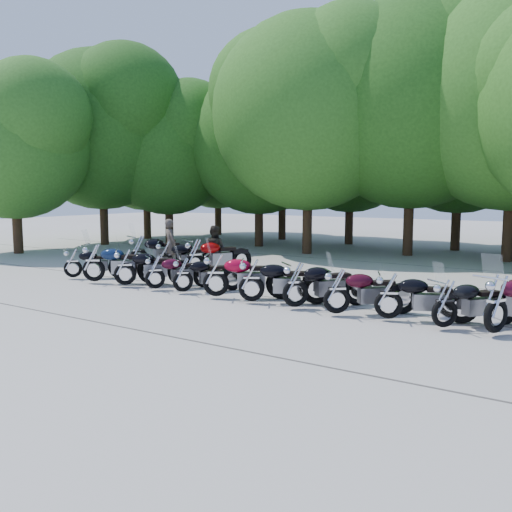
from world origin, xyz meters
The scene contains 29 objects.
ground centered at (0.00, 0.00, 0.00)m, with size 90.00×90.00×0.00m, color gray.
tree_0 centered at (-15.42, 12.98, 5.45)m, with size 7.50×7.50×9.21m.
tree_1 centered at (-12.04, 11.24, 5.06)m, with size 6.97×6.97×8.55m.
tree_2 centered at (-7.25, 12.84, 5.31)m, with size 7.31×7.31×8.97m.
tree_3 centered at (-3.57, 11.24, 6.32)m, with size 8.70×8.70×10.67m.
tree_4 centered at (0.54, 13.09, 6.64)m, with size 9.13×9.13×11.20m.
tree_9 centered at (-13.53, 17.59, 5.52)m, with size 7.59×7.59×9.32m.
tree_10 centered at (-8.29, 16.97, 5.66)m, with size 7.78×7.78×9.55m.
tree_11 centered at (-3.76, 16.43, 5.49)m, with size 7.56×7.56×9.28m.
tree_12 centered at (1.80, 16.47, 5.72)m, with size 7.88×7.88×9.67m.
tree_16 centered at (-14.83, 4.00, 5.06)m, with size 6.97×6.97×8.55m.
tree_17 centered at (-14.68, 9.00, 6.04)m, with size 8.31×8.31×10.20m.
motorcycle_0 centered at (-6.55, 0.55, 0.58)m, with size 0.62×2.04×1.15m, color black, non-canonical shape.
motorcycle_1 centered at (-5.30, 0.35, 0.71)m, with size 0.76×2.50×1.41m, color #0C1B38, non-canonical shape.
motorcycle_2 centered at (-4.01, 0.45, 0.65)m, with size 0.70×2.30×1.30m, color black, non-canonical shape.
motorcycle_3 centered at (-2.86, 0.52, 0.58)m, with size 0.62×2.05×1.16m, color #3C081A, non-canonical shape.
motorcycle_4 centered at (-1.85, 0.58, 0.58)m, with size 0.62×2.04×1.15m, color black, non-canonical shape.
motorcycle_5 centered at (-0.64, 0.53, 0.69)m, with size 0.74×2.44×1.38m, color maroon, non-canonical shape.
motorcycle_6 centered at (0.50, 0.52, 0.65)m, with size 0.70×2.31×1.31m, color black, non-canonical shape.
motorcycle_7 centered at (1.78, 0.54, 0.65)m, with size 0.70×2.32×1.31m, color black, non-canonical shape.
motorcycle_8 centered at (2.93, 0.44, 0.63)m, with size 0.67×2.21×1.25m, color #340714, non-canonical shape.
motorcycle_9 centered at (4.09, 0.63, 0.61)m, with size 0.66×2.17×1.23m, color black, non-canonical shape.
motorcycle_10 centered at (5.33, 0.50, 0.60)m, with size 0.65×2.12×1.20m, color black, non-canonical shape.
motorcycle_11 centered at (6.30, 0.56, 0.70)m, with size 0.75×2.47×1.40m, color #3A0718, non-canonical shape.
motorcycle_12 centered at (-6.12, 3.08, 0.72)m, with size 0.78×2.56×1.45m, color black, non-canonical shape.
motorcycle_13 centered at (-4.79, 3.04, 0.65)m, with size 0.70×2.30×1.30m, color black, non-canonical shape.
motorcycle_14 centered at (-3.59, 3.19, 0.72)m, with size 0.77×2.53×1.43m, color #970505, non-canonical shape.
rider_0 centered at (-5.58, 4.19, 0.92)m, with size 0.67×0.44×1.84m, color #4F4338.
rider_1 centered at (-3.42, 4.04, 0.84)m, with size 0.82×0.64×1.69m, color black.
Camera 1 is at (8.09, -10.83, 2.87)m, focal length 38.00 mm.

